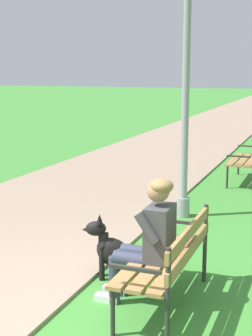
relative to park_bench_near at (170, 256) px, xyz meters
name	(u,v)px	position (x,y,z in m)	size (l,w,h in m)	color
ground_plane	(68,327)	(-0.72, -0.70, -0.51)	(120.00, 120.00, 0.00)	#3D8433
paved_path	(242,112)	(-2.74, 23.30, -0.49)	(3.60, 60.00, 0.04)	gray
park_bench_near	(170,256)	(0.00, 0.00, 0.00)	(0.55, 1.50, 0.85)	olive
park_bench_mid	(249,157)	(-0.05, 5.80, 0.00)	(0.55, 1.50, 0.85)	olive
person_seated_on_near_bench	(149,237)	(-0.21, -0.02, 0.17)	(0.74, 0.49, 1.25)	#33384C
dog_black	(118,255)	(-0.71, 0.46, -0.25)	(0.79, 0.46, 0.71)	black
lamp_post_near	(186,66)	(-0.65, 2.97, 1.76)	(0.24, 0.24, 4.40)	gray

